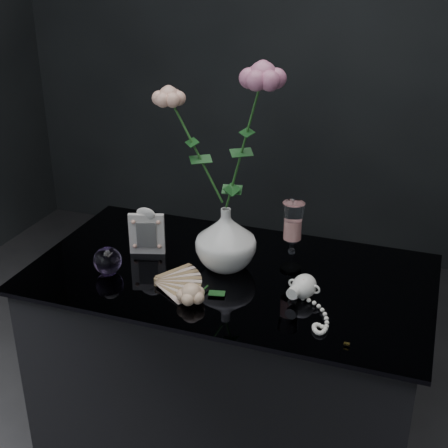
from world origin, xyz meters
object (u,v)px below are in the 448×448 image
at_px(pearl_jar, 304,285).
at_px(vase, 226,239).
at_px(loose_rose, 191,294).
at_px(picture_frame, 147,231).
at_px(paperweight, 108,261).
at_px(wine_glass, 292,237).

bearing_deg(pearl_jar, vase, 171.27).
bearing_deg(loose_rose, vase, 101.71).
distance_m(picture_frame, loose_rose, 0.30).
relative_size(vase, loose_rose, 1.09).
xyz_separation_m(vase, pearl_jar, (0.23, -0.08, -0.05)).
bearing_deg(loose_rose, pearl_jar, 42.95).
xyz_separation_m(vase, loose_rose, (-0.02, -0.20, -0.06)).
relative_size(vase, paperweight, 2.28).
distance_m(wine_glass, pearl_jar, 0.15).
distance_m(picture_frame, paperweight, 0.15).
distance_m(wine_glass, picture_frame, 0.40).
bearing_deg(loose_rose, paperweight, -176.93).
xyz_separation_m(paperweight, pearl_jar, (0.51, 0.06, -0.01)).
height_order(vase, pearl_jar, vase).
height_order(picture_frame, pearl_jar, picture_frame).
height_order(paperweight, pearl_jar, paperweight).
distance_m(vase, loose_rose, 0.21).
xyz_separation_m(loose_rose, pearl_jar, (0.25, 0.12, 0.00)).
height_order(vase, loose_rose, vase).
height_order(vase, wine_glass, wine_glass).
distance_m(picture_frame, pearl_jar, 0.47).
relative_size(vase, picture_frame, 1.23).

